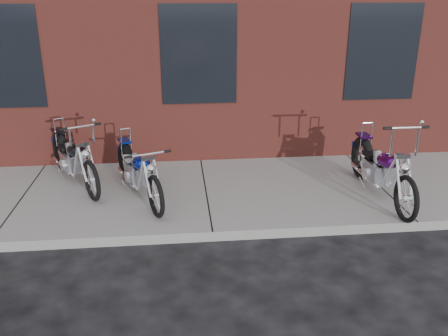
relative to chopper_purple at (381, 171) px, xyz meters
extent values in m
plane|color=black|center=(-2.80, -0.98, -0.59)|extent=(120.00, 120.00, 0.00)
cube|color=gray|center=(-2.80, 0.52, -0.51)|extent=(22.00, 3.00, 0.15)
torus|color=black|center=(-0.01, 0.62, -0.05)|extent=(0.16, 0.77, 0.77)
torus|color=black|center=(0.01, -1.07, -0.09)|extent=(0.08, 0.70, 0.70)
cube|color=#A2A2A4|center=(0.00, -0.07, -0.06)|extent=(0.30, 0.43, 0.32)
ellipsoid|color=#500D6C|center=(0.00, -0.37, 0.25)|extent=(0.28, 0.59, 0.33)
cube|color=black|center=(0.00, 0.21, 0.15)|extent=(0.26, 0.30, 0.06)
cylinder|color=white|center=(0.00, -0.93, 0.19)|extent=(0.05, 0.31, 0.58)
cylinder|color=white|center=(0.00, -0.80, 0.90)|extent=(0.59, 0.04, 0.03)
cylinder|color=white|center=(-0.01, 0.53, 0.36)|extent=(0.02, 0.02, 0.51)
cylinder|color=white|center=(0.13, 0.17, -0.20)|extent=(0.06, 0.97, 0.05)
torus|color=black|center=(-4.09, 0.93, -0.08)|extent=(0.39, 0.72, 0.72)
torus|color=black|center=(-3.54, -0.54, -0.11)|extent=(0.30, 0.63, 0.65)
cube|color=#A2A2A4|center=(-3.87, 0.33, -0.09)|extent=(0.40, 0.47, 0.30)
ellipsoid|color=#0C2BB8|center=(-3.77, 0.07, 0.20)|extent=(0.44, 0.61, 0.31)
cube|color=beige|center=(-3.96, 0.57, 0.11)|extent=(0.32, 0.35, 0.06)
cylinder|color=white|center=(-3.58, -0.42, 0.15)|extent=(0.14, 0.29, 0.54)
cylinder|color=white|center=(-3.63, -0.30, 0.47)|extent=(0.52, 0.22, 0.03)
cylinder|color=white|center=(-4.07, 0.85, 0.30)|extent=(0.03, 0.03, 0.48)
cylinder|color=white|center=(-3.83, 0.58, -0.22)|extent=(0.36, 0.86, 0.05)
torus|color=black|center=(-5.32, 1.59, -0.06)|extent=(0.48, 0.72, 0.74)
torus|color=black|center=(-4.55, 0.16, -0.10)|extent=(0.38, 0.63, 0.67)
cube|color=#A2A2A4|center=(-5.00, 1.01, -0.07)|extent=(0.45, 0.50, 0.31)
ellipsoid|color=black|center=(-4.87, 0.75, 0.22)|extent=(0.51, 0.63, 0.32)
cube|color=black|center=(-5.13, 1.24, 0.13)|extent=(0.36, 0.37, 0.06)
cylinder|color=white|center=(-4.61, 0.27, 0.17)|extent=(0.18, 0.28, 0.56)
cylinder|color=white|center=(-4.67, 0.39, 0.73)|extent=(0.52, 0.30, 0.03)
cylinder|color=white|center=(-5.28, 1.52, 0.33)|extent=(0.03, 0.03, 0.50)
cylinder|color=white|center=(-5.00, 1.27, -0.21)|extent=(0.48, 0.84, 0.05)
camera|label=1|loc=(-3.24, -6.83, 2.73)|focal=38.00mm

